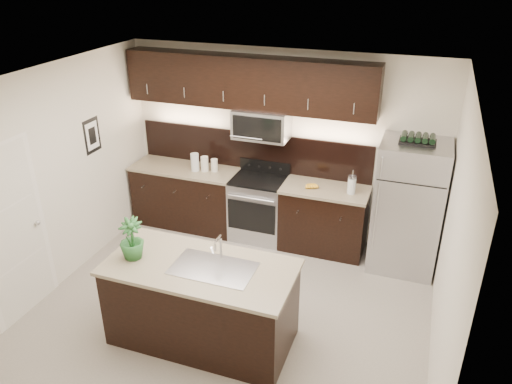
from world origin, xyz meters
TOP-DOWN VIEW (x-y plane):
  - ground at (0.00, 0.00)m, footprint 4.50×4.50m
  - room_walls at (-0.11, -0.04)m, footprint 4.52×4.02m
  - counter_run at (-0.46, 1.69)m, footprint 3.51×0.65m
  - upper_fixtures at (-0.43, 1.84)m, footprint 3.49×0.40m
  - island at (-0.10, -0.56)m, footprint 1.96×0.96m
  - sink_faucet at (0.05, -0.55)m, footprint 0.84×0.50m
  - refrigerator at (1.80, 1.63)m, footprint 0.84×0.76m
  - wine_rack at (1.80, 1.63)m, footprint 0.43×0.27m
  - plant at (-0.82, -0.65)m, footprint 0.28×0.28m
  - canisters at (-1.11, 1.67)m, footprint 0.38×0.18m
  - french_press at (1.06, 1.64)m, footprint 0.11×0.11m
  - bananas at (0.48, 1.61)m, footprint 0.23×0.21m

SIDE VIEW (x-z plane):
  - ground at x=0.00m, z-range 0.00..0.00m
  - counter_run at x=-0.46m, z-range 0.00..0.94m
  - island at x=-0.10m, z-range 0.00..0.94m
  - refrigerator at x=1.80m, z-range 0.00..1.74m
  - sink_faucet at x=0.05m, z-range 0.81..1.10m
  - bananas at x=0.48m, z-range 0.94..1.00m
  - canisters at x=-1.11m, z-range 0.92..1.19m
  - french_press at x=1.06m, z-range 0.90..1.22m
  - plant at x=-0.82m, z-range 0.94..1.39m
  - room_walls at x=-0.11m, z-range 0.34..3.05m
  - wine_rack at x=1.80m, z-range 1.74..1.84m
  - upper_fixtures at x=-0.43m, z-range 1.31..2.97m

